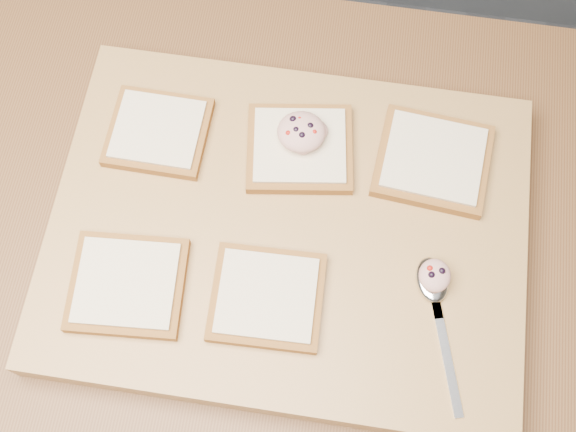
# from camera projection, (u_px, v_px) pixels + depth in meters

# --- Properties ---
(ground) EXTENTS (4.00, 4.00, 0.00)m
(ground) POSITION_uv_depth(u_px,v_px,m) (337.00, 409.00, 1.62)
(ground) COLOR #515459
(ground) RESTS_ON ground
(island_counter) EXTENTS (2.00, 0.80, 0.90)m
(island_counter) POSITION_uv_depth(u_px,v_px,m) (354.00, 376.00, 1.20)
(island_counter) COLOR slate
(island_counter) RESTS_ON ground
(cutting_board) EXTENTS (0.51, 0.39, 0.04)m
(cutting_board) POSITION_uv_depth(u_px,v_px,m) (288.00, 232.00, 0.80)
(cutting_board) COLOR #AD7D4A
(cutting_board) RESTS_ON island_counter
(bread_far_left) EXTENTS (0.11, 0.10, 0.02)m
(bread_far_left) POSITION_uv_depth(u_px,v_px,m) (158.00, 132.00, 0.81)
(bread_far_left) COLOR brown
(bread_far_left) RESTS_ON cutting_board
(bread_far_center) EXTENTS (0.13, 0.12, 0.02)m
(bread_far_center) POSITION_uv_depth(u_px,v_px,m) (300.00, 148.00, 0.80)
(bread_far_center) COLOR brown
(bread_far_center) RESTS_ON cutting_board
(bread_far_right) EXTENTS (0.13, 0.12, 0.02)m
(bread_far_right) POSITION_uv_depth(u_px,v_px,m) (433.00, 160.00, 0.80)
(bread_far_right) COLOR brown
(bread_far_right) RESTS_ON cutting_board
(bread_near_left) EXTENTS (0.12, 0.11, 0.02)m
(bread_near_left) POSITION_uv_depth(u_px,v_px,m) (127.00, 285.00, 0.74)
(bread_near_left) COLOR brown
(bread_near_left) RESTS_ON cutting_board
(bread_near_center) EXTENTS (0.12, 0.11, 0.02)m
(bread_near_center) POSITION_uv_depth(u_px,v_px,m) (267.00, 297.00, 0.74)
(bread_near_center) COLOR brown
(bread_near_center) RESTS_ON cutting_board
(tuna_salad_dollop) EXTENTS (0.05, 0.05, 0.03)m
(tuna_salad_dollop) POSITION_uv_depth(u_px,v_px,m) (301.00, 132.00, 0.79)
(tuna_salad_dollop) COLOR #D69B89
(tuna_salad_dollop) RESTS_ON bread_far_center
(spoon) EXTENTS (0.06, 0.16, 0.01)m
(spoon) POSITION_uv_depth(u_px,v_px,m) (434.00, 291.00, 0.74)
(spoon) COLOR silver
(spoon) RESTS_ON cutting_board
(spoon_salad) EXTENTS (0.03, 0.04, 0.02)m
(spoon_salad) POSITION_uv_depth(u_px,v_px,m) (435.00, 275.00, 0.73)
(spoon_salad) COLOR #D69B89
(spoon_salad) RESTS_ON spoon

